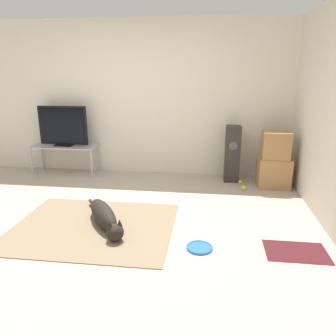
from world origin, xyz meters
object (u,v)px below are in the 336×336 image
at_px(dog, 105,216).
at_px(floor_speaker, 232,154).
at_px(frisbee, 199,247).
at_px(cardboard_box_lower, 274,172).
at_px(tennis_ball_near_speaker, 240,182).
at_px(tennis_ball_by_boxes, 244,188).
at_px(tv, 63,126).
at_px(cardboard_box_upper, 276,145).
at_px(tv_stand, 65,149).

height_order(dog, floor_speaker, floor_speaker).
xyz_separation_m(frisbee, cardboard_box_lower, (1.06, 2.01, 0.22)).
bearing_deg(dog, tennis_ball_near_speaker, 45.43).
distance_m(frisbee, tennis_ball_by_boxes, 1.90).
distance_m(tv, tennis_ball_near_speaker, 3.10).
bearing_deg(cardboard_box_upper, tv, 175.60).
bearing_deg(cardboard_box_lower, frisbee, -117.85).
bearing_deg(tennis_ball_by_boxes, cardboard_box_lower, 25.34).
height_order(floor_speaker, tennis_ball_near_speaker, floor_speaker).
height_order(tv, tennis_ball_by_boxes, tv).
bearing_deg(cardboard_box_lower, tennis_ball_by_boxes, -154.66).
distance_m(cardboard_box_lower, tennis_ball_near_speaker, 0.53).
bearing_deg(cardboard_box_lower, tv, 175.93).
relative_size(dog, tennis_ball_by_boxes, 15.43).
bearing_deg(frisbee, tennis_ball_by_boxes, 71.39).
distance_m(cardboard_box_upper, tv_stand, 3.48).
xyz_separation_m(tv_stand, tennis_ball_by_boxes, (3.02, -0.46, -0.40)).
relative_size(tv_stand, tennis_ball_by_boxes, 16.99).
distance_m(frisbee, floor_speaker, 2.30).
relative_size(frisbee, floor_speaker, 0.30).
height_order(dog, tennis_ball_near_speaker, dog).
bearing_deg(tv, tennis_ball_near_speaker, -3.84).
height_order(dog, cardboard_box_upper, cardboard_box_upper).
bearing_deg(tv, cardboard_box_upper, -4.40).
xyz_separation_m(cardboard_box_lower, tennis_ball_near_speaker, (-0.49, 0.05, -0.20)).
xyz_separation_m(floor_speaker, tennis_ball_by_boxes, (0.17, -0.42, -0.42)).
xyz_separation_m(tv_stand, tv, (0.00, 0.00, 0.39)).
height_order(cardboard_box_upper, tv_stand, cardboard_box_upper).
relative_size(tennis_ball_by_boxes, tennis_ball_near_speaker, 1.00).
xyz_separation_m(tennis_ball_by_boxes, tennis_ball_near_speaker, (-0.03, 0.26, 0.00)).
relative_size(tv_stand, tv, 1.33).
bearing_deg(frisbee, tv, 136.86).
bearing_deg(cardboard_box_upper, floor_speaker, 160.36).
height_order(floor_speaker, tv_stand, floor_speaker).
bearing_deg(tv_stand, cardboard_box_lower, -4.02).
height_order(tv, tennis_ball_near_speaker, tv).
xyz_separation_m(dog, cardboard_box_lower, (2.17, 1.66, 0.10)).
height_order(frisbee, cardboard_box_lower, cardboard_box_lower).
height_order(frisbee, tennis_ball_by_boxes, tennis_ball_by_boxes).
bearing_deg(cardboard_box_upper, tennis_ball_by_boxes, -156.09).
height_order(dog, tv, tv).
relative_size(cardboard_box_upper, floor_speaker, 0.45).
bearing_deg(dog, tv, 124.38).
distance_m(dog, cardboard_box_upper, 2.77).
relative_size(floor_speaker, tennis_ball_near_speaker, 13.71).
xyz_separation_m(dog, tennis_ball_near_speaker, (1.68, 1.71, -0.10)).
distance_m(tennis_ball_by_boxes, tennis_ball_near_speaker, 0.27).
height_order(cardboard_box_lower, tv, tv).
relative_size(cardboard_box_upper, tv_stand, 0.36).
distance_m(cardboard_box_lower, tv, 3.54).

